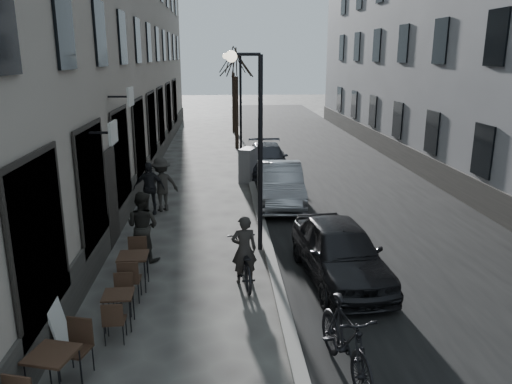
{
  "coord_description": "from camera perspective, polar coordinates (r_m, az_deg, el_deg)",
  "views": [
    {
      "loc": [
        -0.99,
        -6.34,
        4.97
      ],
      "look_at": [
        -0.17,
        5.19,
        1.8
      ],
      "focal_mm": 35.0,
      "sensor_mm": 36.0,
      "label": 1
    }
  ],
  "objects": [
    {
      "name": "road",
      "position": [
        23.39,
        7.97,
        2.92
      ],
      "size": [
        7.3,
        60.0,
        0.0
      ],
      "primitive_type": "cube",
      "color": "black",
      "rests_on": "ground"
    },
    {
      "name": "pedestrian_mid",
      "position": [
        16.63,
        -10.74,
        0.85
      ],
      "size": [
        1.32,
        1.11,
        1.78
      ],
      "primitive_type": "imported",
      "rotation": [
        0.0,
        0.0,
        3.62
      ],
      "color": "#292724",
      "rests_on": "ground"
    },
    {
      "name": "car_far",
      "position": [
        21.77,
        1.25,
        3.81
      ],
      "size": [
        1.85,
        4.33,
        1.24
      ],
      "primitive_type": "imported",
      "rotation": [
        0.0,
        0.0,
        -0.03
      ],
      "color": "#32343B",
      "rests_on": "ground"
    },
    {
      "name": "utility_cabinet",
      "position": [
        20.16,
        -0.89,
        3.08
      ],
      "size": [
        0.84,
        1.05,
        1.39
      ],
      "primitive_type": "cube",
      "rotation": [
        0.0,
        0.0,
        -0.42
      ],
      "color": "slate",
      "rests_on": "ground"
    },
    {
      "name": "cyclist_rider",
      "position": [
        11.19,
        -1.37,
        -6.59
      ],
      "size": [
        0.61,
        0.43,
        1.58
      ],
      "primitive_type": "imported",
      "rotation": [
        0.0,
        0.0,
        3.23
      ],
      "color": "black",
      "rests_on": "ground"
    },
    {
      "name": "sign_board",
      "position": [
        9.63,
        -21.58,
        -14.17
      ],
      "size": [
        0.34,
        0.58,
        0.99
      ],
      "rotation": [
        0.0,
        0.0,
        -0.01
      ],
      "color": "black",
      "rests_on": "ground"
    },
    {
      "name": "tree_far",
      "position": [
        33.35,
        -2.63,
        14.78
      ],
      "size": [
        2.4,
        2.4,
        5.7
      ],
      "color": "black",
      "rests_on": "ground"
    },
    {
      "name": "car_near",
      "position": [
        11.55,
        9.58,
        -6.68
      ],
      "size": [
        1.92,
        4.12,
        1.36
      ],
      "primitive_type": "imported",
      "rotation": [
        0.0,
        0.0,
        0.08
      ],
      "color": "black",
      "rests_on": "ground"
    },
    {
      "name": "tree_near",
      "position": [
        27.36,
        -2.29,
        14.67
      ],
      "size": [
        2.4,
        2.4,
        5.7
      ],
      "color": "black",
      "rests_on": "ground"
    },
    {
      "name": "bistro_set_b",
      "position": [
        9.95,
        -15.39,
        -12.52
      ],
      "size": [
        0.57,
        1.37,
        0.81
      ],
      "rotation": [
        0.0,
        0.0,
        0.04
      ],
      "color": "black",
      "rests_on": "ground"
    },
    {
      "name": "kerb",
      "position": [
        22.9,
        -1.01,
        2.95
      ],
      "size": [
        0.25,
        60.0,
        0.12
      ],
      "primitive_type": "cube",
      "color": "slate",
      "rests_on": "ground"
    },
    {
      "name": "pedestrian_near",
      "position": [
        12.71,
        -12.82,
        -3.82
      ],
      "size": [
        1.06,
        0.97,
        1.77
      ],
      "primitive_type": "imported",
      "rotation": [
        0.0,
        0.0,
        2.7
      ],
      "color": "black",
      "rests_on": "ground"
    },
    {
      "name": "pedestrian_far",
      "position": [
        16.41,
        -12.12,
        0.43
      ],
      "size": [
        1.01,
        0.45,
        1.69
      ],
      "primitive_type": "imported",
      "rotation": [
        0.0,
        0.0,
        0.04
      ],
      "color": "black",
      "rests_on": "ground"
    },
    {
      "name": "moped",
      "position": [
        8.35,
        10.21,
        -16.35
      ],
      "size": [
        0.89,
        2.12,
        1.24
      ],
      "primitive_type": "imported",
      "rotation": [
        0.0,
        0.0,
        0.15
      ],
      "color": "black",
      "rests_on": "ground"
    },
    {
      "name": "car_mid",
      "position": [
        17.13,
        2.72,
        0.88
      ],
      "size": [
        1.7,
        4.33,
        1.4
      ],
      "primitive_type": "imported",
      "rotation": [
        0.0,
        0.0,
        -0.05
      ],
      "color": "gray",
      "rests_on": "ground"
    },
    {
      "name": "streetlamp_near",
      "position": [
        12.5,
        -0.29,
        7.01
      ],
      "size": [
        0.9,
        0.28,
        5.09
      ],
      "color": "black",
      "rests_on": "ground"
    },
    {
      "name": "bistro_set_c",
      "position": [
        11.37,
        -13.8,
        -8.43
      ],
      "size": [
        0.65,
        1.57,
        0.92
      ],
      "rotation": [
        0.0,
        0.0,
        0.03
      ],
      "color": "black",
      "rests_on": "ground"
    },
    {
      "name": "bistro_set_a",
      "position": [
        8.35,
        -22.1,
        -18.45
      ],
      "size": [
        0.85,
        1.63,
        0.93
      ],
      "rotation": [
        0.0,
        0.0,
        -0.27
      ],
      "color": "black",
      "rests_on": "ground"
    },
    {
      "name": "bicycle",
      "position": [
        11.31,
        -1.36,
        -8.03
      ],
      "size": [
        0.8,
        1.89,
        0.97
      ],
      "primitive_type": "imported",
      "rotation": [
        0.0,
        0.0,
        3.23
      ],
      "color": "black",
      "rests_on": "ground"
    },
    {
      "name": "streetlamp_far",
      "position": [
        24.42,
        -2.19,
        11.07
      ],
      "size": [
        0.9,
        0.28,
        5.09
      ],
      "color": "black",
      "rests_on": "ground"
    }
  ]
}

